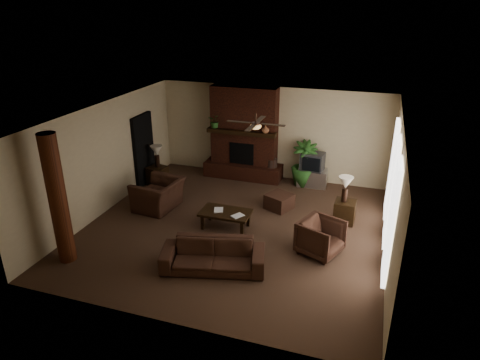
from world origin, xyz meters
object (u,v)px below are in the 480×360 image
(armchair_right, at_px, (321,236))
(ottoman, at_px, (279,201))
(lamp_left, at_px, (157,152))
(side_table_right, at_px, (345,212))
(lamp_right, at_px, (346,185))
(floor_plant, at_px, (304,173))
(coffee_table, at_px, (225,214))
(tv_stand, at_px, (312,178))
(armchair_left, at_px, (158,190))
(sofa, at_px, (213,251))
(side_table_left, at_px, (157,176))
(log_column, at_px, (58,200))
(floor_vase, at_px, (272,167))

(armchair_right, relative_size, ottoman, 1.43)
(lamp_left, bearing_deg, armchair_right, -24.33)
(side_table_right, distance_m, lamp_right, 0.73)
(ottoman, distance_m, floor_plant, 1.82)
(coffee_table, relative_size, side_table_right, 2.18)
(side_table_right, bearing_deg, tv_stand, 119.59)
(coffee_table, xyz_separation_m, lamp_right, (2.66, 1.21, 0.63))
(armchair_left, bearing_deg, ottoman, 113.46)
(armchair_left, bearing_deg, sofa, 53.86)
(ottoman, xyz_separation_m, side_table_left, (-3.84, 0.44, 0.08))
(lamp_left, bearing_deg, side_table_right, -7.18)
(sofa, bearing_deg, side_table_right, 36.77)
(log_column, relative_size, side_table_left, 5.09)
(armchair_left, bearing_deg, armchair_right, 84.46)
(armchair_left, bearing_deg, log_column, -8.00)
(sofa, distance_m, armchair_left, 3.21)
(armchair_left, relative_size, coffee_table, 1.00)
(tv_stand, bearing_deg, floor_vase, 178.02)
(armchair_right, xyz_separation_m, tv_stand, (-0.77, 3.64, -0.18))
(side_table_right, relative_size, lamp_right, 0.85)
(armchair_left, relative_size, lamp_left, 1.84)
(ottoman, bearing_deg, lamp_right, -7.21)
(armchair_left, xyz_separation_m, side_table_left, (-0.80, 1.41, -0.25))
(side_table_right, bearing_deg, lamp_left, 172.82)
(side_table_left, relative_size, lamp_left, 0.85)
(coffee_table, relative_size, lamp_left, 1.85)
(sofa, bearing_deg, armchair_left, 123.87)
(sofa, distance_m, lamp_left, 4.84)
(lamp_left, bearing_deg, sofa, -48.59)
(ottoman, xyz_separation_m, floor_vase, (-0.67, 1.79, 0.23))
(coffee_table, distance_m, side_table_left, 3.40)
(log_column, relative_size, ottoman, 4.67)
(sofa, bearing_deg, log_column, 177.88)
(log_column, xyz_separation_m, side_table_left, (-0.11, 4.21, -1.12))
(side_table_right, bearing_deg, floor_vase, 140.03)
(armchair_left, relative_size, side_table_right, 2.18)
(floor_plant, height_order, side_table_right, floor_plant)
(floor_vase, bearing_deg, armchair_left, -130.68)
(side_table_right, bearing_deg, log_column, -146.82)
(log_column, distance_m, side_table_right, 6.59)
(armchair_right, distance_m, floor_plant, 3.77)
(sofa, relative_size, armchair_right, 2.44)
(coffee_table, distance_m, lamp_right, 2.99)
(side_table_left, xyz_separation_m, lamp_right, (5.50, -0.66, 0.73))
(coffee_table, xyz_separation_m, side_table_right, (2.71, 1.21, -0.10))
(side_table_left, bearing_deg, sofa, -48.14)
(armchair_right, xyz_separation_m, coffee_table, (-2.34, 0.43, -0.06))
(log_column, height_order, floor_plant, log_column)
(armchair_right, xyz_separation_m, floor_plant, (-1.03, 3.63, -0.05))
(sofa, bearing_deg, lamp_right, 37.28)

